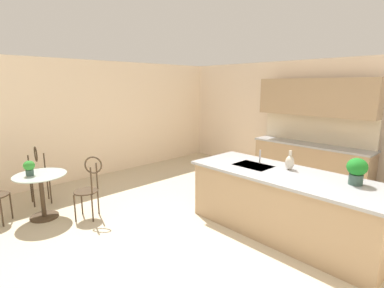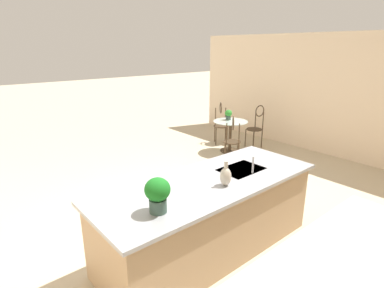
# 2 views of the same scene
# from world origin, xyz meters

# --- Properties ---
(ground_plane) EXTENTS (40.00, 40.00, 0.00)m
(ground_plane) POSITION_xyz_m (0.00, 0.00, 0.00)
(ground_plane) COLOR beige
(wall_left_window) EXTENTS (0.12, 7.80, 2.70)m
(wall_left_window) POSITION_xyz_m (-4.26, 0.00, 1.35)
(wall_left_window) COLOR beige
(wall_left_window) RESTS_ON ground
(kitchen_island) EXTENTS (2.80, 1.06, 0.92)m
(kitchen_island) POSITION_xyz_m (0.30, 0.85, 0.46)
(kitchen_island) COLOR tan
(kitchen_island) RESTS_ON ground
(bistro_table) EXTENTS (0.80, 0.80, 0.74)m
(bistro_table) POSITION_xyz_m (-2.65, -1.55, 0.45)
(bistro_table) COLOR #3D2D1E
(bistro_table) RESTS_ON ground
(chair_near_window) EXTENTS (0.53, 0.53, 1.04)m
(chair_near_window) POSITION_xyz_m (-2.98, -2.18, 0.57)
(chair_near_window) COLOR #3D2D1E
(chair_near_window) RESTS_ON ground
(chair_by_island) EXTENTS (0.51, 0.43, 1.04)m
(chair_by_island) POSITION_xyz_m (-3.39, -1.37, 0.57)
(chair_by_island) COLOR #3D2D1E
(chair_by_island) RESTS_ON ground
(chair_toward_desk) EXTENTS (0.54, 0.54, 1.04)m
(chair_toward_desk) POSITION_xyz_m (-2.11, -0.99, 0.57)
(chair_toward_desk) COLOR #3D2D1E
(chair_toward_desk) RESTS_ON ground
(sink_faucet) EXTENTS (0.02, 0.02, 0.22)m
(sink_faucet) POSITION_xyz_m (-0.25, 1.03, 1.03)
(sink_faucet) COLOR #B2B5BA
(sink_faucet) RESTS_ON kitchen_island
(potted_plant_on_table) EXTENTS (0.17, 0.17, 0.24)m
(potted_plant_on_table) POSITION_xyz_m (-2.71, -1.67, 0.88)
(potted_plant_on_table) COLOR #385147
(potted_plant_on_table) RESTS_ON bistro_table
(potted_plant_counter_far) EXTENTS (0.24, 0.24, 0.34)m
(potted_plant_counter_far) POSITION_xyz_m (1.15, 1.05, 1.12)
(potted_plant_counter_far) COLOR #385147
(potted_plant_counter_far) RESTS_ON kitchen_island
(vase_on_counter) EXTENTS (0.13, 0.13, 0.29)m
(vase_on_counter) POSITION_xyz_m (0.25, 1.05, 1.03)
(vase_on_counter) COLOR #BCB29E
(vase_on_counter) RESTS_ON kitchen_island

